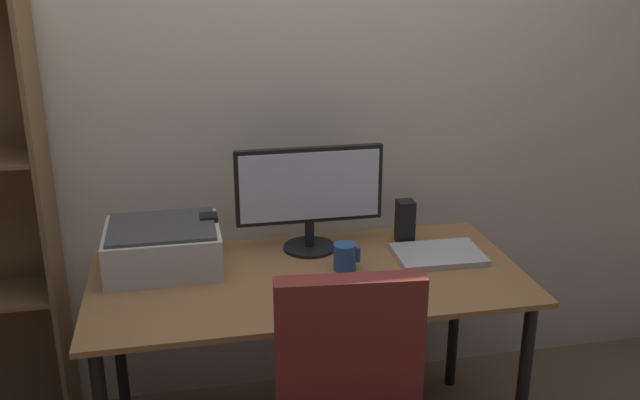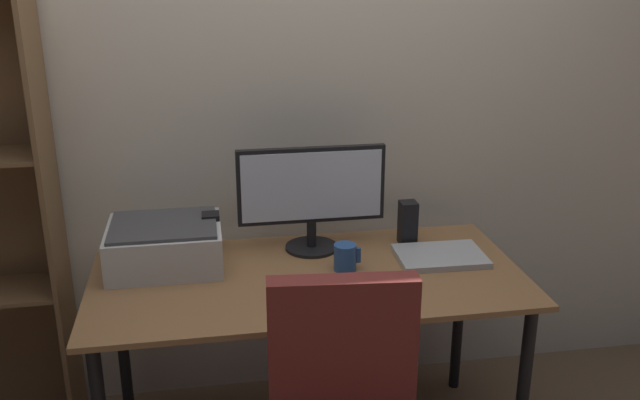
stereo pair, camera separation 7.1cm
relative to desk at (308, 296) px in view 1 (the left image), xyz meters
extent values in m
cube|color=beige|center=(0.00, 0.54, 0.64)|extent=(6.40, 0.10, 2.60)
cube|color=olive|center=(0.00, 0.00, 0.07)|extent=(1.51, 0.74, 0.02)
cylinder|color=black|center=(0.70, -0.31, -0.30)|extent=(0.04, 0.04, 0.72)
cylinder|color=black|center=(-0.70, 0.31, -0.30)|extent=(0.04, 0.04, 0.72)
cylinder|color=black|center=(0.70, 0.31, -0.30)|extent=(0.04, 0.04, 0.72)
cylinder|color=black|center=(0.05, 0.23, 0.09)|extent=(0.20, 0.20, 0.01)
cylinder|color=black|center=(0.05, 0.23, 0.15)|extent=(0.04, 0.04, 0.10)
cube|color=black|center=(0.05, 0.23, 0.34)|extent=(0.55, 0.03, 0.29)
cube|color=silver|center=(0.05, 0.21, 0.34)|extent=(0.52, 0.01, 0.26)
cube|color=silver|center=(0.03, -0.20, 0.09)|extent=(0.29, 0.11, 0.02)
cube|color=black|center=(0.24, -0.19, 0.10)|extent=(0.07, 0.10, 0.03)
cylinder|color=#285193|center=(0.14, 0.02, 0.13)|extent=(0.08, 0.08, 0.10)
cube|color=#285193|center=(0.18, 0.02, 0.14)|extent=(0.02, 0.01, 0.05)
cube|color=#B7BABC|center=(0.50, 0.05, 0.10)|extent=(0.33, 0.24, 0.02)
cube|color=black|center=(-0.33, 0.22, 0.17)|extent=(0.06, 0.07, 0.17)
cube|color=black|center=(0.42, 0.22, 0.17)|extent=(0.06, 0.07, 0.17)
cube|color=silver|center=(-0.49, 0.17, 0.16)|extent=(0.40, 0.34, 0.15)
cube|color=#424244|center=(-0.49, 0.17, 0.24)|extent=(0.37, 0.31, 0.01)
cube|color=maroon|center=(0.00, -0.60, 0.09)|extent=(0.40, 0.11, 0.52)
cube|color=brown|center=(-0.89, 0.33, 0.22)|extent=(0.02, 0.28, 1.74)
camera|label=1|loc=(-0.41, -2.19, 1.14)|focal=39.22mm
camera|label=2|loc=(-0.34, -2.20, 1.14)|focal=39.22mm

